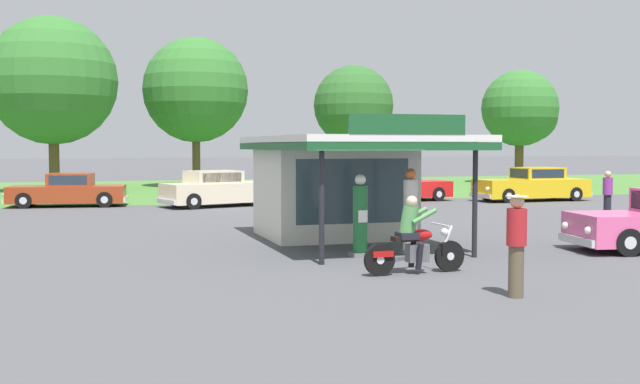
# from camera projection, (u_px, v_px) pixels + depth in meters

# --- Properties ---
(ground_plane) EXTENTS (300.00, 300.00, 0.00)m
(ground_plane) POSITION_uv_depth(u_px,v_px,m) (365.00, 262.00, 16.84)
(ground_plane) COLOR #4C4C51
(grass_verge_strip) EXTENTS (120.00, 24.00, 0.01)m
(grass_verge_strip) POSITION_uv_depth(u_px,v_px,m) (188.00, 189.00, 45.43)
(grass_verge_strip) COLOR #477A33
(grass_verge_strip) RESTS_ON ground
(service_station_kiosk) EXTENTS (4.61, 7.14, 3.27)m
(service_station_kiosk) POSITION_uv_depth(u_px,v_px,m) (338.00, 179.00, 21.17)
(service_station_kiosk) COLOR silver
(service_station_kiosk) RESTS_ON ground
(gas_pump_nearside) EXTENTS (0.44, 0.44, 1.92)m
(gas_pump_nearside) POSITION_uv_depth(u_px,v_px,m) (360.00, 219.00, 17.70)
(gas_pump_nearside) COLOR slate
(gas_pump_nearside) RESTS_ON ground
(gas_pump_offside) EXTENTS (0.44, 0.44, 2.04)m
(gas_pump_offside) POSITION_uv_depth(u_px,v_px,m) (410.00, 215.00, 18.07)
(gas_pump_offside) COLOR slate
(gas_pump_offside) RESTS_ON ground
(motorcycle_with_rider) EXTENTS (2.21, 0.70, 1.58)m
(motorcycle_with_rider) POSITION_uv_depth(u_px,v_px,m) (413.00, 242.00, 15.31)
(motorcycle_with_rider) COLOR black
(motorcycle_with_rider) RESTS_ON ground
(parked_car_back_row_centre_left) EXTENTS (5.55, 2.08, 1.57)m
(parked_car_back_row_centre_left) POSITION_uv_depth(u_px,v_px,m) (532.00, 186.00, 35.74)
(parked_car_back_row_centre_left) COLOR gold
(parked_car_back_row_centre_left) RESTS_ON ground
(parked_car_back_row_centre_right) EXTENTS (5.17, 3.16, 1.52)m
(parked_car_back_row_centre_right) POSITION_uv_depth(u_px,v_px,m) (218.00, 190.00, 32.43)
(parked_car_back_row_centre_right) COLOR beige
(parked_car_back_row_centre_right) RESTS_ON ground
(parked_car_back_row_left) EXTENTS (5.32, 2.38, 1.43)m
(parked_car_back_row_left) POSITION_uv_depth(u_px,v_px,m) (397.00, 187.00, 35.56)
(parked_car_back_row_left) COLOR red
(parked_car_back_row_left) RESTS_ON ground
(parked_car_back_row_right) EXTENTS (5.11, 2.49, 1.41)m
(parked_car_back_row_right) POSITION_uv_depth(u_px,v_px,m) (68.00, 191.00, 32.42)
(parked_car_back_row_right) COLOR #993819
(parked_car_back_row_right) RESTS_ON ground
(bystander_admiring_sedan) EXTENTS (0.34, 0.34, 1.70)m
(bystander_admiring_sedan) POSITION_uv_depth(u_px,v_px,m) (608.00, 194.00, 26.76)
(bystander_admiring_sedan) COLOR black
(bystander_admiring_sedan) RESTS_ON ground
(bystander_standing_back_lot) EXTENTS (0.39, 0.39, 1.76)m
(bystander_standing_back_lot) POSITION_uv_depth(u_px,v_px,m) (516.00, 242.00, 12.90)
(bystander_standing_back_lot) COLOR brown
(bystander_standing_back_lot) RESTS_ON ground
(tree_oak_left) EXTENTS (5.33, 5.22, 7.77)m
(tree_oak_left) POSITION_uv_depth(u_px,v_px,m) (523.00, 110.00, 52.31)
(tree_oak_left) COLOR brown
(tree_oak_left) RESTS_ON ground
(tree_oak_centre) EXTENTS (7.03, 7.03, 9.68)m
(tree_oak_centre) POSITION_uv_depth(u_px,v_px,m) (54.00, 84.00, 41.86)
(tree_oak_centre) COLOR brown
(tree_oak_centre) RESTS_ON ground
(tree_oak_right) EXTENTS (6.53, 6.53, 9.32)m
(tree_oak_right) POSITION_uv_depth(u_px,v_px,m) (196.00, 90.00, 47.41)
(tree_oak_right) COLOR brown
(tree_oak_right) RESTS_ON ground
(tree_oak_far_right) EXTENTS (5.42, 5.42, 8.02)m
(tree_oak_far_right) POSITION_uv_depth(u_px,v_px,m) (355.00, 107.00, 51.51)
(tree_oak_far_right) COLOR brown
(tree_oak_far_right) RESTS_ON ground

